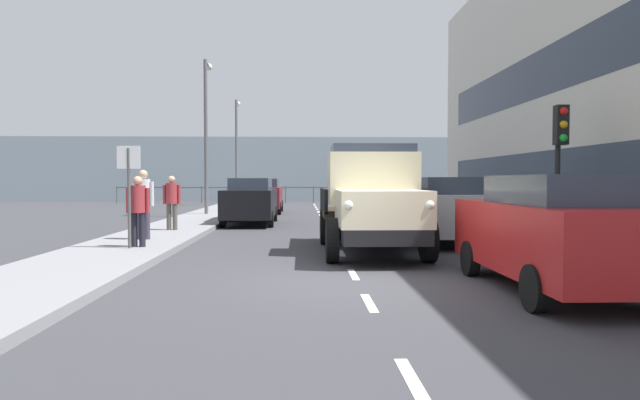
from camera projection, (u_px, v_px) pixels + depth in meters
The scene contains 19 objects.
ground_plane at pixel (326, 225), 20.36m from camera, with size 80.00×80.00×0.00m, color #38383D.
sidewalk_left at pixel (459, 223), 20.53m from camera, with size 2.43×40.35×0.15m, color gray.
sidewalk_right at pixel (190, 223), 20.19m from camera, with size 2.43×40.35×0.15m, color gray.
road_centreline_markings at pixel (326, 224), 20.53m from camera, with size 0.12×37.21×0.01m.
sea_horizon at pixel (312, 169), 43.42m from camera, with size 80.00×0.80×5.00m, color #84939E.
seawall_railing at pixel (313, 190), 39.88m from camera, with size 28.08×0.08×1.20m.
truck_vintage_cream at pixel (372, 201), 12.33m from camera, with size 2.17×5.64×2.43m.
car_red_kerbside_near at pixel (551, 231), 8.20m from camera, with size 1.76×4.27×1.72m.
car_silver_kerbside_1 at pixel (443, 209), 14.43m from camera, with size 1.78×4.02×1.72m.
car_navy_kerbside_2 at pixel (404, 201), 19.80m from camera, with size 1.87×4.02×1.72m.
car_black_oppositeside_0 at pixel (251, 200), 20.73m from camera, with size 1.85×4.67×1.72m.
car_maroon_oppositeside_1 at pixel (263, 195), 27.79m from camera, with size 1.87×4.49×1.72m.
pedestrian_couple_b at pixel (138, 206), 12.42m from camera, with size 0.53×0.34×1.59m.
pedestrian_in_dark_coat at pixel (143, 198), 14.00m from camera, with size 0.53×0.34×1.76m.
pedestrian_with_bag at pixel (172, 198), 16.64m from camera, with size 0.53×0.34×1.63m.
traffic_light_near at pixel (560, 144), 12.64m from camera, with size 0.28×0.41×3.20m.
lamp_post_promenade at pixel (206, 123), 24.67m from camera, with size 0.32×1.14×6.83m.
lamp_post_far at pixel (237, 142), 35.28m from camera, with size 0.32×1.14×6.59m.
street_sign at pixel (129, 179), 12.16m from camera, with size 0.50×0.07×2.25m.
Camera 1 is at (0.92, 8.97, 1.65)m, focal length 31.14 mm.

